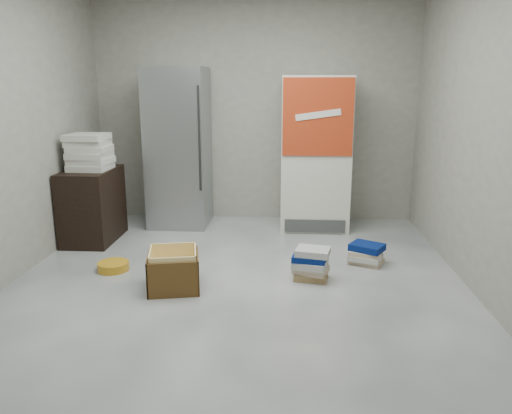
{
  "coord_description": "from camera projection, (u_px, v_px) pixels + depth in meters",
  "views": [
    {
      "loc": [
        0.43,
        -3.83,
        1.72
      ],
      "look_at": [
        0.13,
        0.7,
        0.58
      ],
      "focal_mm": 35.0,
      "sensor_mm": 36.0,
      "label": 1
    }
  ],
  "objects": [
    {
      "name": "cardboard_box",
      "position": [
        174.0,
        273.0,
        4.26
      ],
      "size": [
        0.5,
        0.5,
        0.35
      ],
      "rotation": [
        0.0,
        0.0,
        0.2
      ],
      "color": "yellow",
      "rests_on": "ground"
    },
    {
      "name": "supply_box_stack",
      "position": [
        89.0,
        152.0,
        5.38
      ],
      "size": [
        0.44,
        0.43,
        0.39
      ],
      "color": "beige",
      "rests_on": "wood_shelf"
    },
    {
      "name": "phonebook_stack_main",
      "position": [
        311.0,
        264.0,
        4.45
      ],
      "size": [
        0.36,
        0.33,
        0.29
      ],
      "rotation": [
        0.0,
        0.0,
        -0.22
      ],
      "color": "#92734A",
      "rests_on": "ground"
    },
    {
      "name": "steel_fridge",
      "position": [
        179.0,
        148.0,
        6.04
      ],
      "size": [
        0.7,
        0.72,
        1.9
      ],
      "color": "#B0B3B8",
      "rests_on": "ground"
    },
    {
      "name": "bucket_lid",
      "position": [
        113.0,
        266.0,
        4.7
      ],
      "size": [
        0.37,
        0.37,
        0.08
      ],
      "primitive_type": "cylinder",
      "rotation": [
        0.0,
        0.0,
        -0.35
      ],
      "color": "#C68A1C",
      "rests_on": "ground"
    },
    {
      "name": "phonebook_stack_side",
      "position": [
        366.0,
        254.0,
        4.85
      ],
      "size": [
        0.39,
        0.36,
        0.2
      ],
      "rotation": [
        0.0,
        0.0,
        -0.4
      ],
      "color": "#C3AC8E",
      "rests_on": "ground"
    },
    {
      "name": "room_shell",
      "position": [
        232.0,
        72.0,
        3.72
      ],
      "size": [
        4.04,
        5.04,
        2.82
      ],
      "color": "#A29D92",
      "rests_on": "ground"
    },
    {
      "name": "coke_cooler",
      "position": [
        315.0,
        153.0,
        5.95
      ],
      "size": [
        0.8,
        0.73,
        1.8
      ],
      "color": "silver",
      "rests_on": "ground"
    },
    {
      "name": "ground",
      "position": [
        234.0,
        295.0,
        4.16
      ],
      "size": [
        5.0,
        5.0,
        0.0
      ],
      "primitive_type": "plane",
      "color": "silver",
      "rests_on": "ground"
    },
    {
      "name": "wood_shelf",
      "position": [
        92.0,
        205.0,
        5.52
      ],
      "size": [
        0.5,
        0.8,
        0.8
      ],
      "primitive_type": "cube",
      "color": "black",
      "rests_on": "ground"
    }
  ]
}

